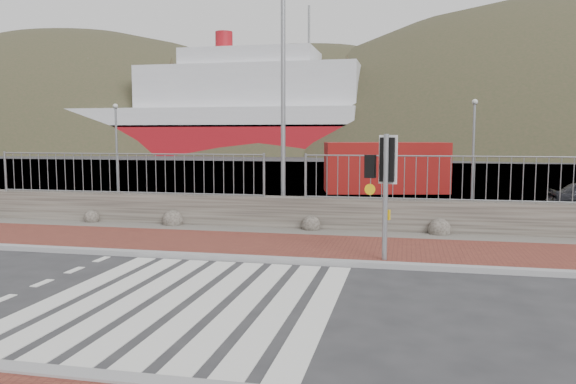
% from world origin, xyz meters
% --- Properties ---
extents(ground, '(220.00, 220.00, 0.00)m').
position_xyz_m(ground, '(0.00, 0.00, 0.00)').
color(ground, '#28282B').
rests_on(ground, ground).
extents(sidewalk_far, '(40.00, 3.00, 0.08)m').
position_xyz_m(sidewalk_far, '(0.00, 4.50, 0.04)').
color(sidewalk_far, brown).
rests_on(sidewalk_far, ground).
extents(kerb_near, '(40.00, 0.25, 0.12)m').
position_xyz_m(kerb_near, '(0.00, -3.00, 0.05)').
color(kerb_near, gray).
rests_on(kerb_near, ground).
extents(kerb_far, '(40.00, 0.25, 0.12)m').
position_xyz_m(kerb_far, '(0.00, 3.00, 0.05)').
color(kerb_far, gray).
rests_on(kerb_far, ground).
extents(zebra_crossing, '(4.62, 5.60, 0.01)m').
position_xyz_m(zebra_crossing, '(-0.00, 0.00, 0.01)').
color(zebra_crossing, silver).
rests_on(zebra_crossing, ground).
extents(gravel_strip, '(40.00, 1.50, 0.06)m').
position_xyz_m(gravel_strip, '(0.00, 6.50, 0.03)').
color(gravel_strip, '#59544C').
rests_on(gravel_strip, ground).
extents(stone_wall, '(40.00, 0.60, 0.90)m').
position_xyz_m(stone_wall, '(0.00, 7.30, 0.45)').
color(stone_wall, '#433E37').
rests_on(stone_wall, ground).
extents(railing, '(18.07, 0.07, 1.22)m').
position_xyz_m(railing, '(0.00, 7.15, 1.82)').
color(railing, gray).
rests_on(railing, stone_wall).
extents(quay, '(120.00, 40.00, 0.50)m').
position_xyz_m(quay, '(0.00, 27.90, 0.00)').
color(quay, '#4C4C4F').
rests_on(quay, ground).
extents(water, '(220.00, 50.00, 0.05)m').
position_xyz_m(water, '(0.00, 62.90, 0.00)').
color(water, '#3F4C54').
rests_on(water, ground).
extents(ferry, '(50.00, 16.00, 20.00)m').
position_xyz_m(ferry, '(-24.65, 67.90, 5.36)').
color(ferry, maroon).
rests_on(ferry, ground).
extents(hills_backdrop, '(254.00, 90.00, 100.00)m').
position_xyz_m(hills_backdrop, '(6.74, 87.90, -23.05)').
color(hills_backdrop, '#303520').
rests_on(hills_backdrop, ground).
extents(traffic_signal_far, '(0.66, 0.36, 2.68)m').
position_xyz_m(traffic_signal_far, '(2.91, 3.40, 1.94)').
color(traffic_signal_far, gray).
rests_on(traffic_signal_far, ground).
extents(streetlight, '(1.65, 0.40, 7.79)m').
position_xyz_m(streetlight, '(-0.12, 8.08, 4.38)').
color(streetlight, gray).
rests_on(streetlight, ground).
extents(shipping_container, '(5.95, 3.49, 2.32)m').
position_xyz_m(shipping_container, '(2.36, 18.39, 1.16)').
color(shipping_container, maroon).
rests_on(shipping_container, ground).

